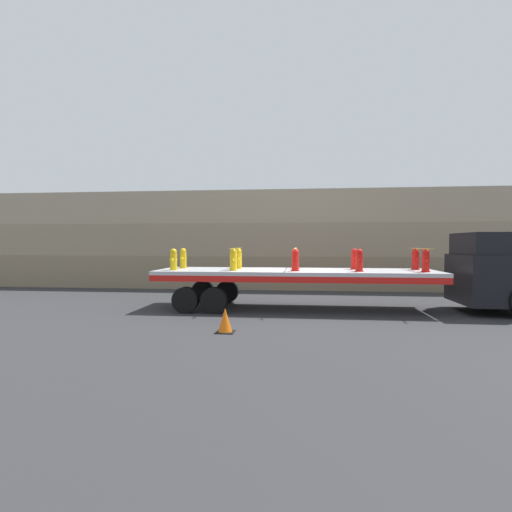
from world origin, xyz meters
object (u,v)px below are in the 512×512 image
object	(u,v)px
truck_cab	(497,272)
fire_hydrant_yellow_far_0	(183,258)
fire_hydrant_yellow_near_0	(174,260)
fire_hydrant_yellow_far_1	(239,259)
fire_hydrant_red_near_2	(295,260)
fire_hydrant_red_far_4	(415,259)
traffic_cone	(225,321)
fire_hydrant_red_near_3	(359,261)
flatbed_trailer	(277,277)
fire_hydrant_red_near_4	(426,261)
fire_hydrant_red_far_3	(355,259)
fire_hydrant_yellow_near_1	(233,260)
fire_hydrant_red_far_2	(296,259)

from	to	relation	value
truck_cab	fire_hydrant_yellow_far_0	distance (m)	10.81
fire_hydrant_yellow_near_0	fire_hydrant_yellow_far_1	distance (m)	2.38
fire_hydrant_red_near_2	fire_hydrant_red_far_4	xyz separation A→B (m)	(4.18, 1.14, 0.00)
traffic_cone	fire_hydrant_red_near_3	bearing A→B (deg)	40.80
fire_hydrant_yellow_far_1	fire_hydrant_yellow_near_0	bearing A→B (deg)	-151.32
flatbed_trailer	fire_hydrant_yellow_near_0	distance (m)	3.64
truck_cab	fire_hydrant_red_near_3	world-z (taller)	truck_cab
truck_cab	flatbed_trailer	xyz separation A→B (m)	(-7.25, 0.00, -0.23)
fire_hydrant_red_far_4	fire_hydrant_red_near_4	bearing A→B (deg)	-90.00
fire_hydrant_red_far_3	traffic_cone	bearing A→B (deg)	-130.73
fire_hydrant_yellow_near_1	fire_hydrant_red_near_2	world-z (taller)	same
truck_cab	traffic_cone	xyz separation A→B (m)	(-8.35, -3.88, -1.03)
fire_hydrant_yellow_near_0	fire_hydrant_red_near_3	distance (m)	6.26
fire_hydrant_yellow_far_0	fire_hydrant_red_far_3	world-z (taller)	same
flatbed_trailer	fire_hydrant_red_near_4	xyz separation A→B (m)	(4.81, -0.57, 0.61)
fire_hydrant_red_near_2	fire_hydrant_red_far_2	bearing A→B (deg)	90.00
traffic_cone	fire_hydrant_red_far_4	bearing A→B (deg)	36.93
fire_hydrant_red_near_4	fire_hydrant_red_far_4	distance (m)	1.14
fire_hydrant_red_near_2	fire_hydrant_red_near_4	size ratio (longest dim) A/B	1.00
fire_hydrant_red_near_2	fire_hydrant_red_far_4	size ratio (longest dim) A/B	1.00
truck_cab	fire_hydrant_red_far_4	bearing A→B (deg)	166.80
fire_hydrant_yellow_far_0	fire_hydrant_red_near_2	world-z (taller)	same
fire_hydrant_yellow_far_0	traffic_cone	xyz separation A→B (m)	(2.43, -4.45, -1.42)
fire_hydrant_red_far_4	fire_hydrant_yellow_near_0	bearing A→B (deg)	-172.21
fire_hydrant_red_far_3	fire_hydrant_red_near_4	xyz separation A→B (m)	(2.09, -1.14, 0.00)
fire_hydrant_red_far_2	fire_hydrant_red_far_3	xyz separation A→B (m)	(2.09, 0.00, 0.00)
fire_hydrant_red_far_2	fire_hydrant_yellow_far_0	bearing A→B (deg)	180.00
fire_hydrant_yellow_near_0	fire_hydrant_red_far_2	world-z (taller)	same
truck_cab	flatbed_trailer	bearing A→B (deg)	180.00
fire_hydrant_yellow_near_1	fire_hydrant_red_near_3	size ratio (longest dim) A/B	1.00
fire_hydrant_yellow_far_0	fire_hydrant_red_far_4	size ratio (longest dim) A/B	1.00
truck_cab	fire_hydrant_red_near_4	world-z (taller)	truck_cab
fire_hydrant_red_near_3	flatbed_trailer	bearing A→B (deg)	168.15
fire_hydrant_red_near_4	fire_hydrant_red_near_2	bearing A→B (deg)	180.00
fire_hydrant_yellow_far_1	fire_hydrant_red_near_3	size ratio (longest dim) A/B	1.00
truck_cab	fire_hydrant_yellow_far_1	world-z (taller)	truck_cab
truck_cab	fire_hydrant_red_far_2	distance (m)	6.65
fire_hydrant_yellow_far_1	fire_hydrant_yellow_near_1	bearing A→B (deg)	-90.00
fire_hydrant_yellow_near_0	fire_hydrant_yellow_near_1	xyz separation A→B (m)	(2.09, 0.00, 0.00)
fire_hydrant_yellow_far_1	fire_hydrant_red_far_4	xyz separation A→B (m)	(6.26, 0.00, 0.00)
fire_hydrant_yellow_near_0	fire_hydrant_yellow_far_0	size ratio (longest dim) A/B	1.00
fire_hydrant_yellow_near_0	fire_hydrant_red_far_3	size ratio (longest dim) A/B	1.00
fire_hydrant_red_near_2	fire_hydrant_yellow_near_1	bearing A→B (deg)	180.00
fire_hydrant_red_near_2	fire_hydrant_red_near_3	distance (m)	2.09
fire_hydrant_yellow_far_0	fire_hydrant_red_far_4	distance (m)	8.35
flatbed_trailer	fire_hydrant_red_far_3	distance (m)	2.85
flatbed_trailer	fire_hydrant_red_far_3	world-z (taller)	fire_hydrant_red_far_3
fire_hydrant_yellow_far_1	fire_hydrant_red_far_3	bearing A→B (deg)	0.00
truck_cab	fire_hydrant_red_near_2	size ratio (longest dim) A/B	3.55
traffic_cone	flatbed_trailer	bearing A→B (deg)	74.05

